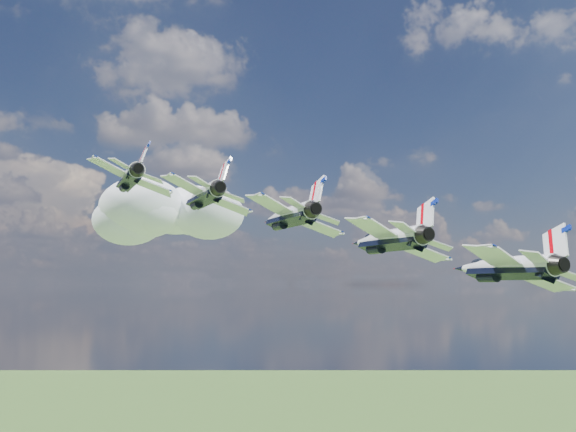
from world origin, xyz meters
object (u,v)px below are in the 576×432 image
object	(u,v)px
jet_3	(387,239)
jet_4	(503,267)
jet_0	(129,178)
jet_1	(203,196)
jet_2	(288,216)

from	to	relation	value
jet_3	jet_4	world-z (taller)	jet_3
jet_0	jet_1	world-z (taller)	jet_0
jet_2	jet_3	size ratio (longest dim) A/B	1.00
jet_1	jet_4	xyz separation A→B (m)	(25.91, -25.93, -9.59)
jet_0	jet_2	xyz separation A→B (m)	(17.27, -17.29, -6.40)
jet_2	jet_3	bearing A→B (deg)	-48.15
jet_4	jet_0	bearing A→B (deg)	131.85
jet_0	jet_2	distance (m)	25.26
jet_1	jet_2	size ratio (longest dim) A/B	1.00
jet_0	jet_4	world-z (taller)	jet_0
jet_0	jet_3	size ratio (longest dim) A/B	1.00
jet_0	jet_1	distance (m)	12.63
jet_1	jet_3	distance (m)	25.26
jet_0	jet_2	world-z (taller)	jet_0
jet_0	jet_1	bearing A→B (deg)	-48.15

